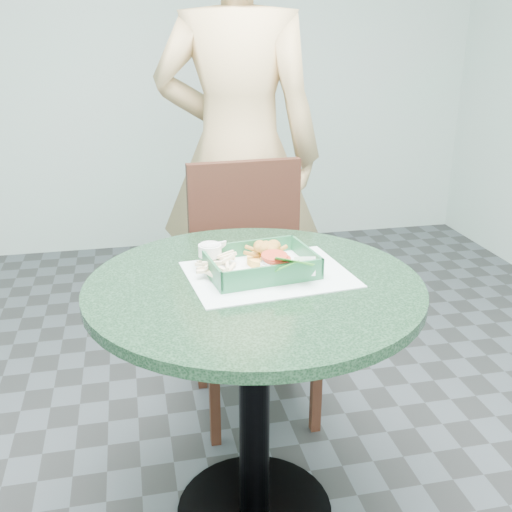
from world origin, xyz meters
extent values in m
cube|color=#303335|center=(0.00, 0.00, 0.00)|extent=(4.00, 5.00, 0.02)
cube|color=silver|center=(0.00, 2.50, 1.40)|extent=(4.00, 0.04, 2.80)
cylinder|color=black|center=(0.00, 0.00, 0.01)|extent=(0.47, 0.47, 0.02)
cylinder|color=black|center=(0.00, 0.00, 0.38)|extent=(0.09, 0.09, 0.70)
cylinder|color=black|center=(0.00, 0.00, 0.73)|extent=(0.88, 0.88, 0.03)
cube|color=brown|center=(0.12, 0.53, 0.45)|extent=(0.43, 0.43, 0.04)
cube|color=brown|center=(0.12, 0.73, 0.70)|extent=(0.43, 0.04, 0.46)
cube|color=brown|center=(-0.07, 0.35, 0.21)|extent=(0.04, 0.04, 0.43)
cube|color=brown|center=(0.30, 0.35, 0.21)|extent=(0.04, 0.04, 0.43)
cube|color=brown|center=(-0.07, 0.72, 0.21)|extent=(0.04, 0.04, 0.43)
cube|color=brown|center=(0.30, 0.72, 0.21)|extent=(0.04, 0.04, 0.43)
imported|color=tan|center=(0.13, 0.92, 1.11)|extent=(0.94, 0.77, 2.21)
cube|color=silver|center=(0.05, 0.03, 0.75)|extent=(0.45, 0.36, 0.00)
cube|color=#20603A|center=(0.03, 0.05, 0.76)|extent=(0.28, 0.20, 0.01)
cube|color=white|center=(0.03, 0.05, 0.76)|extent=(0.27, 0.19, 0.00)
cube|color=#20603A|center=(0.03, 0.15, 0.79)|extent=(0.28, 0.01, 0.05)
cube|color=#20603A|center=(0.03, -0.05, 0.79)|extent=(0.28, 0.01, 0.05)
cube|color=#20603A|center=(0.16, 0.05, 0.79)|extent=(0.01, 0.20, 0.05)
cube|color=#20603A|center=(-0.11, 0.05, 0.79)|extent=(0.01, 0.20, 0.05)
cylinder|color=#F4AD49|center=(0.06, 0.07, 0.78)|extent=(0.11, 0.11, 0.02)
cylinder|color=white|center=(-0.09, 0.13, 0.80)|extent=(0.06, 0.06, 0.03)
cylinder|color=silver|center=(-0.09, 0.13, 0.82)|extent=(0.06, 0.06, 0.00)
cylinder|color=white|center=(0.06, 0.01, 0.78)|extent=(0.08, 0.08, 0.03)
torus|color=silver|center=(0.06, 0.01, 0.80)|extent=(0.08, 0.08, 0.01)
cylinder|color=red|center=(0.06, 0.01, 0.81)|extent=(0.07, 0.07, 0.01)
camera|label=1|loc=(-0.30, -1.40, 1.39)|focal=42.00mm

